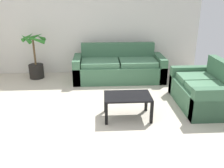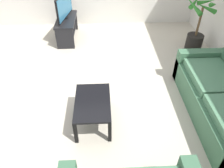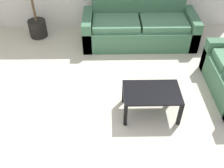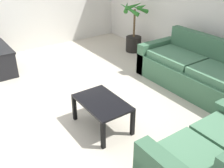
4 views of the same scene
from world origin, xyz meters
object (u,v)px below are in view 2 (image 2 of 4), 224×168
(tv_stand, at_px, (67,26))
(tv, at_px, (64,6))
(coffee_table, at_px, (93,105))
(potted_palm, at_px, (196,32))

(tv_stand, distance_m, tv, 0.50)
(coffee_table, height_order, potted_palm, potted_palm)
(tv_stand, bearing_deg, tv, 78.70)
(tv, xyz_separation_m, coffee_table, (2.84, 0.69, -0.48))
(tv, height_order, potted_palm, potted_palm)
(potted_palm, bearing_deg, coffee_table, -47.15)
(tv, distance_m, coffee_table, 2.96)
(tv, bearing_deg, tv_stand, -101.30)
(potted_palm, bearing_deg, tv, -103.36)
(tv_stand, relative_size, potted_palm, 0.91)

